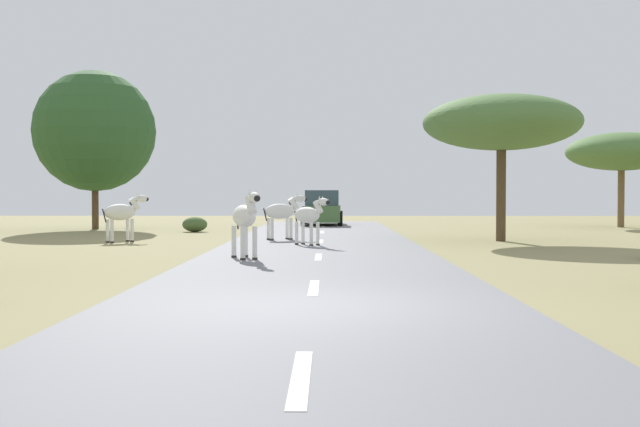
{
  "coord_description": "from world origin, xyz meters",
  "views": [
    {
      "loc": [
        0.11,
        -10.22,
        1.59
      ],
      "look_at": [
        -0.12,
        12.6,
        1.0
      ],
      "focal_mm": 41.9,
      "sensor_mm": 36.0,
      "label": 1
    }
  ],
  "objects_px": {
    "zebra_4": "(282,212)",
    "bush_0": "(195,224)",
    "zebra_2": "(122,213)",
    "tree_1": "(95,131)",
    "zebra_3": "(309,216)",
    "tree_2": "(501,123)",
    "zebra_0": "(245,217)",
    "tree_3": "(622,152)",
    "car_0": "(322,209)"
  },
  "relations": [
    {
      "from": "tree_2",
      "to": "bush_0",
      "type": "relative_size",
      "value": 5.04
    },
    {
      "from": "zebra_2",
      "to": "tree_1",
      "type": "xyz_separation_m",
      "value": [
        -3.77,
        9.14,
        3.48
      ]
    },
    {
      "from": "zebra_0",
      "to": "tree_1",
      "type": "relative_size",
      "value": 0.23
    },
    {
      "from": "tree_2",
      "to": "tree_3",
      "type": "height_order",
      "value": "tree_2"
    },
    {
      "from": "zebra_0",
      "to": "zebra_4",
      "type": "xyz_separation_m",
      "value": [
        0.41,
        7.56,
        -0.05
      ]
    },
    {
      "from": "tree_1",
      "to": "zebra_3",
      "type": "bearing_deg",
      "value": -48.4
    },
    {
      "from": "tree_3",
      "to": "zebra_4",
      "type": "bearing_deg",
      "value": -145.47
    },
    {
      "from": "zebra_4",
      "to": "tree_3",
      "type": "relative_size",
      "value": 0.3
    },
    {
      "from": "tree_3",
      "to": "bush_0",
      "type": "xyz_separation_m",
      "value": [
        -19.75,
        -4.58,
        -3.31
      ]
    },
    {
      "from": "zebra_4",
      "to": "bush_0",
      "type": "distance_m",
      "value": 7.46
    },
    {
      "from": "zebra_3",
      "to": "tree_2",
      "type": "xyz_separation_m",
      "value": [
        6.44,
        2.79,
        3.05
      ]
    },
    {
      "from": "zebra_0",
      "to": "tree_3",
      "type": "relative_size",
      "value": 0.32
    },
    {
      "from": "zebra_2",
      "to": "car_0",
      "type": "xyz_separation_m",
      "value": [
        6.55,
        12.89,
        -0.13
      ]
    },
    {
      "from": "tree_2",
      "to": "bush_0",
      "type": "height_order",
      "value": "tree_2"
    },
    {
      "from": "zebra_2",
      "to": "zebra_4",
      "type": "xyz_separation_m",
      "value": [
        5.27,
        0.58,
        0.01
      ]
    },
    {
      "from": "zebra_4",
      "to": "car_0",
      "type": "bearing_deg",
      "value": 143.64
    },
    {
      "from": "car_0",
      "to": "bush_0",
      "type": "xyz_separation_m",
      "value": [
        -5.36,
        -6.1,
        -0.53
      ]
    },
    {
      "from": "bush_0",
      "to": "zebra_3",
      "type": "bearing_deg",
      "value": -60.46
    },
    {
      "from": "zebra_0",
      "to": "zebra_3",
      "type": "relative_size",
      "value": 1.12
    },
    {
      "from": "tree_1",
      "to": "zebra_4",
      "type": "bearing_deg",
      "value": -43.45
    },
    {
      "from": "zebra_3",
      "to": "car_0",
      "type": "height_order",
      "value": "car_0"
    },
    {
      "from": "zebra_3",
      "to": "tree_1",
      "type": "bearing_deg",
      "value": -91.49
    },
    {
      "from": "zebra_4",
      "to": "zebra_2",
      "type": "bearing_deg",
      "value": -114.16
    },
    {
      "from": "zebra_3",
      "to": "bush_0",
      "type": "distance_m",
      "value": 10.28
    },
    {
      "from": "zebra_3",
      "to": "car_0",
      "type": "xyz_separation_m",
      "value": [
        0.3,
        15.03,
        -0.09
      ]
    },
    {
      "from": "bush_0",
      "to": "zebra_2",
      "type": "bearing_deg",
      "value": -99.98
    },
    {
      "from": "tree_1",
      "to": "tree_2",
      "type": "xyz_separation_m",
      "value": [
        16.46,
        -8.49,
        -0.46
      ]
    },
    {
      "from": "zebra_2",
      "to": "zebra_4",
      "type": "height_order",
      "value": "zebra_2"
    },
    {
      "from": "tree_3",
      "to": "tree_2",
      "type": "bearing_deg",
      "value": -127.6
    },
    {
      "from": "zebra_3",
      "to": "tree_3",
      "type": "xyz_separation_m",
      "value": [
        14.69,
        13.51,
        2.69
      ]
    },
    {
      "from": "zebra_2",
      "to": "tree_3",
      "type": "relative_size",
      "value": 0.31
    },
    {
      "from": "zebra_2",
      "to": "tree_2",
      "type": "height_order",
      "value": "tree_2"
    },
    {
      "from": "car_0",
      "to": "tree_1",
      "type": "xyz_separation_m",
      "value": [
        -10.32,
        -3.75,
        3.61
      ]
    },
    {
      "from": "car_0",
      "to": "tree_3",
      "type": "xyz_separation_m",
      "value": [
        14.39,
        -1.53,
        2.78
      ]
    },
    {
      "from": "zebra_0",
      "to": "zebra_2",
      "type": "height_order",
      "value": "zebra_0"
    },
    {
      "from": "tree_3",
      "to": "zebra_3",
      "type": "bearing_deg",
      "value": -137.41
    },
    {
      "from": "zebra_3",
      "to": "zebra_0",
      "type": "bearing_deg",
      "value": 30.83
    },
    {
      "from": "zebra_3",
      "to": "zebra_4",
      "type": "height_order",
      "value": "zebra_4"
    },
    {
      "from": "zebra_4",
      "to": "tree_2",
      "type": "bearing_deg",
      "value": 60.13
    },
    {
      "from": "zebra_0",
      "to": "bush_0",
      "type": "bearing_deg",
      "value": -98.18
    },
    {
      "from": "zebra_3",
      "to": "zebra_4",
      "type": "bearing_deg",
      "value": -113.28
    },
    {
      "from": "tree_1",
      "to": "zebra_2",
      "type": "bearing_deg",
      "value": -67.6
    },
    {
      "from": "zebra_3",
      "to": "zebra_4",
      "type": "distance_m",
      "value": 2.89
    },
    {
      "from": "car_0",
      "to": "tree_1",
      "type": "height_order",
      "value": "tree_1"
    },
    {
      "from": "car_0",
      "to": "tree_3",
      "type": "distance_m",
      "value": 14.74
    },
    {
      "from": "car_0",
      "to": "bush_0",
      "type": "height_order",
      "value": "car_0"
    },
    {
      "from": "tree_3",
      "to": "bush_0",
      "type": "bearing_deg",
      "value": -166.95
    },
    {
      "from": "zebra_4",
      "to": "bush_0",
      "type": "height_order",
      "value": "zebra_4"
    },
    {
      "from": "zebra_2",
      "to": "tree_1",
      "type": "relative_size",
      "value": 0.23
    },
    {
      "from": "zebra_4",
      "to": "tree_1",
      "type": "distance_m",
      "value": 12.93
    }
  ]
}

